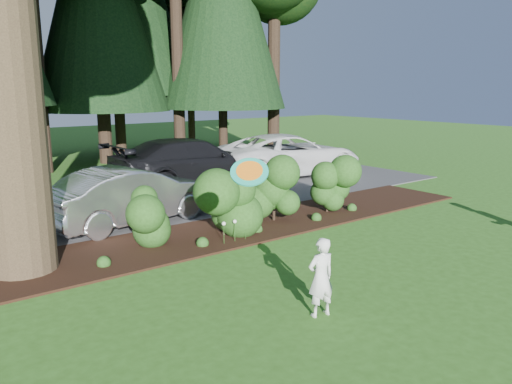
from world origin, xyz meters
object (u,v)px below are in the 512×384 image
(car_silver_wagon, at_px, (132,196))
(car_white_suv, at_px, (288,155))
(frisbee, at_px, (249,172))
(child, at_px, (321,277))
(car_dark_suv, at_px, (191,162))

(car_silver_wagon, bearing_deg, car_white_suv, -78.53)
(car_silver_wagon, relative_size, frisbee, 7.73)
(car_silver_wagon, distance_m, child, 6.79)
(car_white_suv, height_order, child, car_white_suv)
(car_dark_suv, distance_m, child, 10.87)
(car_dark_suv, relative_size, child, 4.69)
(frisbee, bearing_deg, car_silver_wagon, 80.57)
(car_white_suv, height_order, frisbee, frisbee)
(child, bearing_deg, car_white_suv, -120.22)
(frisbee, bearing_deg, car_dark_suv, 64.13)
(car_silver_wagon, height_order, car_dark_suv, car_dark_suv)
(car_white_suv, bearing_deg, car_dark_suv, 92.20)
(car_silver_wagon, height_order, child, car_silver_wagon)
(car_silver_wagon, distance_m, frisbee, 6.88)
(car_dark_suv, bearing_deg, car_silver_wagon, 130.67)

